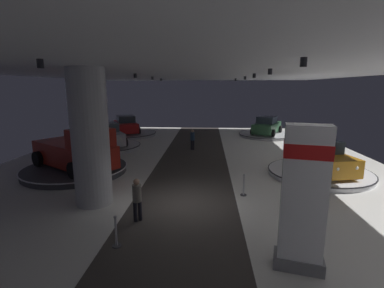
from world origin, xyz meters
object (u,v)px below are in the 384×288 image
(display_platform_mid_left, at_px, (76,169))
(display_car_mid_right, at_px, (320,157))
(display_platform_deep_right, at_px, (266,135))
(visitor_walking_far, at_px, (193,138))
(pickup_truck_mid_left, at_px, (77,151))
(display_car_deep_right, at_px, (267,126))
(visitor_walking_near, at_px, (137,197))
(brand_sign_pylon, at_px, (303,197))
(column_left, at_px, (90,138))
(display_car_far_left, at_px, (107,135))
(display_platform_mid_right, at_px, (319,173))
(display_car_deep_left, at_px, (126,125))
(display_platform_deep_left, at_px, (126,134))
(display_platform_far_left, at_px, (108,146))

(display_platform_mid_left, bearing_deg, display_car_mid_right, 1.25)
(display_platform_deep_right, height_order, visitor_walking_far, visitor_walking_far)
(pickup_truck_mid_left, bearing_deg, display_car_deep_right, 44.77)
(display_car_deep_right, height_order, visitor_walking_near, display_car_deep_right)
(display_car_deep_right, bearing_deg, brand_sign_pylon, -99.07)
(column_left, bearing_deg, display_car_deep_right, 57.94)
(display_car_far_left, xyz_separation_m, display_platform_mid_right, (13.94, -5.97, -0.93))
(display_car_deep_left, relative_size, display_platform_mid_left, 0.80)
(display_platform_deep_left, height_order, display_platform_mid_left, display_platform_mid_left)
(column_left, distance_m, display_car_deep_left, 16.70)
(display_car_far_left, height_order, display_platform_deep_right, display_car_far_left)
(display_platform_mid_right, relative_size, display_platform_mid_left, 0.96)
(display_platform_mid_left, distance_m, pickup_truck_mid_left, 1.13)
(brand_sign_pylon, relative_size, display_car_far_left, 0.86)
(display_platform_mid_left, bearing_deg, display_car_far_left, 93.75)
(brand_sign_pylon, xyz_separation_m, display_car_deep_left, (-10.57, 20.14, -0.93))
(column_left, relative_size, display_car_mid_right, 1.23)
(display_platform_far_left, xyz_separation_m, visitor_walking_near, (5.33, -11.73, 0.72))
(brand_sign_pylon, relative_size, display_platform_far_left, 0.77)
(display_platform_deep_left, xyz_separation_m, visitor_walking_near, (5.64, -17.79, 0.74))
(display_platform_mid_left, bearing_deg, display_platform_deep_left, 93.27)
(display_car_deep_right, xyz_separation_m, display_platform_mid_left, (-13.15, -12.60, -0.83))
(display_car_mid_right, xyz_separation_m, display_platform_mid_left, (-13.52, -0.30, -0.86))
(display_platform_mid_right, xyz_separation_m, pickup_truck_mid_left, (-13.26, -0.44, 1.12))
(column_left, bearing_deg, display_car_mid_right, 21.82)
(brand_sign_pylon, relative_size, display_car_deep_right, 0.85)
(display_car_mid_right, distance_m, visitor_walking_far, 9.36)
(display_car_far_left, distance_m, visitor_walking_far, 6.67)
(brand_sign_pylon, bearing_deg, display_platform_mid_right, 65.92)
(display_car_far_left, relative_size, display_platform_deep_right, 0.84)
(display_platform_deep_left, distance_m, display_car_mid_right, 18.61)
(visitor_walking_far, bearing_deg, display_car_deep_left, 138.97)
(display_car_deep_left, distance_m, display_car_mid_right, 18.56)
(display_car_far_left, height_order, display_car_mid_right, display_car_far_left)
(display_car_far_left, distance_m, display_car_deep_left, 6.02)
(visitor_walking_far, bearing_deg, display_platform_far_left, 179.93)
(brand_sign_pylon, height_order, display_car_far_left, brand_sign_pylon)
(display_car_deep_left, distance_m, display_platform_mid_left, 12.29)
(display_platform_deep_left, height_order, display_car_deep_right, display_car_deep_right)
(display_platform_deep_left, distance_m, display_platform_mid_right, 18.61)
(display_car_mid_right, bearing_deg, display_platform_deep_left, 139.90)
(display_platform_deep_right, distance_m, display_platform_mid_left, 18.24)
(display_car_deep_left, bearing_deg, display_platform_deep_right, 1.61)
(display_platform_deep_left, distance_m, pickup_truck_mid_left, 12.53)
(display_platform_mid_left, bearing_deg, visitor_walking_far, 44.72)
(display_platform_deep_right, relative_size, display_platform_mid_left, 0.94)
(pickup_truck_mid_left, height_order, visitor_walking_far, pickup_truck_mid_left)
(display_car_mid_right, relative_size, display_car_deep_right, 0.98)
(display_car_mid_right, bearing_deg, visitor_walking_near, -145.87)
(display_platform_far_left, distance_m, display_car_far_left, 0.91)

